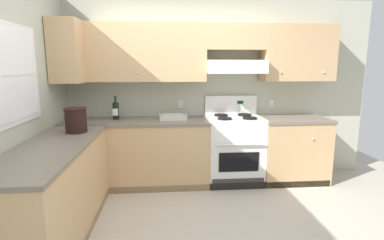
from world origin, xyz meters
The scene contains 9 objects.
ground_plane centered at (0.00, 0.00, 0.00)m, with size 7.04×7.04×0.00m, color #B2AA99.
wall_back centered at (0.40, 1.53, 1.48)m, with size 4.68×0.57×2.55m.
wall_left centered at (-1.59, 0.23, 1.34)m, with size 0.47×4.00×2.55m.
counter_back_run centered at (0.13, 1.24, 0.45)m, with size 3.60×0.65×0.91m.
counter_left_run centered at (-1.24, 0.00, 0.45)m, with size 0.63×1.91×0.91m.
stove centered at (0.76, 1.25, 0.48)m, with size 0.76×0.62×1.20m.
wine_bottle centered at (-0.87, 1.33, 1.04)m, with size 0.08×0.09×0.34m.
bowl centered at (-0.09, 1.28, 0.93)m, with size 0.37×0.24×0.06m.
bucket centered at (-1.17, 0.55, 1.05)m, with size 0.24×0.24×0.27m.
Camera 1 is at (-0.17, -2.71, 1.63)m, focal length 27.65 mm.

